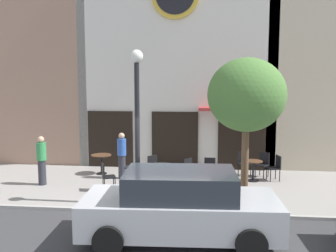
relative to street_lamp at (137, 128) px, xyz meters
name	(u,v)px	position (x,y,z in m)	size (l,w,h in m)	color
ground_plane	(164,213)	(0.81, -0.55, -2.24)	(25.12, 10.33, 0.13)	gray
clock_building	(177,18)	(0.66, 5.62, 3.90)	(7.96, 3.25, 11.87)	silver
neighbor_building_left	(27,1)	(-6.45, 6.80, 4.97)	(6.95, 4.38, 14.37)	#9E7A66
street_lamp	(137,128)	(0.00, 0.00, 0.00)	(0.36, 0.36, 4.37)	black
street_tree	(247,96)	(2.99, -0.02, 0.90)	(2.10, 1.89, 4.14)	brown
cafe_table_center	(101,160)	(-2.03, 3.32, -1.67)	(0.76, 0.76, 0.74)	black
cafe_table_near_door	(133,175)	(-0.41, 1.39, -1.72)	(0.61, 0.61, 0.76)	black
cafe_table_leftmost	(162,171)	(0.47, 1.77, -1.66)	(0.75, 0.75, 0.77)	black
cafe_table_rightmost	(205,174)	(1.90, 1.50, -1.67)	(0.76, 0.76, 0.75)	black
cafe_table_near_curb	(253,167)	(3.58, 2.90, -1.72)	(0.65, 0.65, 0.73)	black
cafe_chair_by_entrance	(210,169)	(2.05, 2.34, -1.69)	(0.40, 0.40, 0.90)	black
cafe_chair_curbside	(276,166)	(4.38, 3.05, -1.69)	(0.49, 0.49, 0.90)	black
cafe_chair_facing_wall	(263,163)	(4.01, 3.55, -1.69)	(0.56, 0.56, 0.90)	black
cafe_chair_outer	(106,175)	(-1.26, 1.21, -1.69)	(0.53, 0.53, 0.90)	black
cafe_chair_under_awning	(190,170)	(1.38, 2.16, -1.69)	(0.56, 0.56, 0.90)	black
cafe_chair_mid_row	(244,161)	(3.32, 3.70, -1.69)	(0.52, 0.52, 0.90)	black
cafe_chair_near_tree	(154,166)	(0.09, 2.54, -1.69)	(0.56, 0.56, 0.90)	black
pedestrian_blue	(122,155)	(-1.11, 2.77, -1.35)	(0.44, 0.44, 1.67)	#2D2D38
pedestrian_green	(42,160)	(-3.62, 1.66, -1.35)	(0.40, 0.40, 1.67)	#2D2D38
parked_car_silver	(180,206)	(1.37, -2.23, -1.46)	(4.38, 2.19, 1.55)	#B7BABF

